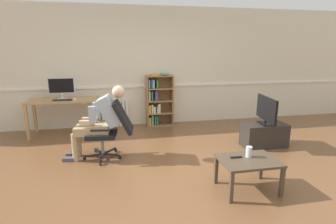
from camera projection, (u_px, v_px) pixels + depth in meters
name	position (u px, v px, depth m)	size (l,w,h in m)	color
ground_plane	(170.00, 172.00, 3.88)	(18.00, 18.00, 0.00)	brown
back_wall	(146.00, 67.00, 6.08)	(12.00, 0.13, 2.70)	beige
computer_desk	(64.00, 104.00, 5.42)	(1.39, 0.62, 0.76)	tan
imac_monitor	(61.00, 87.00, 5.41)	(0.53, 0.14, 0.43)	silver
keyboard	(63.00, 100.00, 5.26)	(0.36, 0.12, 0.02)	black
computer_mouse	(75.00, 99.00, 5.33)	(0.06, 0.10, 0.03)	white
bookshelf	(158.00, 101.00, 6.10)	(0.62, 0.29, 1.23)	olive
radiator	(112.00, 114.00, 6.06)	(0.77, 0.08, 0.61)	white
office_chair	(111.00, 127.00, 4.27)	(0.85, 0.62, 0.96)	black
person_seated	(100.00, 120.00, 4.23)	(1.04, 0.43, 1.21)	tan
tv_stand	(264.00, 135.00, 4.85)	(0.81, 0.38, 0.43)	#2D2823
tv_screen	(266.00, 110.00, 4.74)	(0.24, 0.77, 0.50)	black
coffee_table	(248.00, 164.00, 3.31)	(0.72, 0.54, 0.42)	#4C3D2D
drinking_glass	(249.00, 152.00, 3.36)	(0.08, 0.08, 0.14)	silver
spare_remote	(236.00, 157.00, 3.34)	(0.04, 0.15, 0.02)	black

